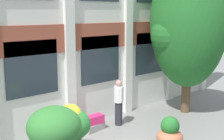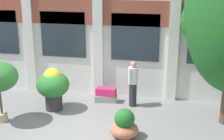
% 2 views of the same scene
% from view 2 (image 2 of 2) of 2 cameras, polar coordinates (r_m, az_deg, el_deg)
% --- Properties ---
extents(ground_plane, '(80.00, 80.00, 0.00)m').
position_cam_2_polar(ground_plane, '(9.54, -6.63, -10.59)').
color(ground_plane, gray).
extents(potted_plant_glazed_jar, '(1.09, 1.09, 1.46)m').
position_cam_2_polar(potted_plant_glazed_jar, '(10.59, -10.75, -2.82)').
color(potted_plant_glazed_jar, '#333333').
rests_on(potted_plant_glazed_jar, ground).
extents(potted_plant_wide_bowl, '(0.81, 0.81, 0.85)m').
position_cam_2_polar(potted_plant_wide_bowl, '(8.90, 2.29, -10.08)').
color(potted_plant_wide_bowl, '#B76647').
rests_on(potted_plant_wide_bowl, ground).
extents(potted_plant_square_trough, '(0.83, 0.47, 0.52)m').
position_cam_2_polar(potted_plant_square_trough, '(11.24, -1.10, -4.60)').
color(potted_plant_square_trough, gray).
rests_on(potted_plant_square_trough, ground).
extents(resident_by_doorway, '(0.34, 0.49, 1.62)m').
position_cam_2_polar(resident_by_doorway, '(10.70, 3.88, -2.24)').
color(resident_by_doorway, '#282833').
rests_on(resident_by_doorway, ground).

